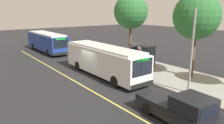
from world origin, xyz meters
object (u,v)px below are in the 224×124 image
(route_sign_post, at_px, (139,56))
(transit_bus_second, at_px, (47,41))
(pickup_truck, at_px, (182,110))
(transit_bus_main, at_px, (104,60))
(waiting_bench, at_px, (142,62))

(route_sign_post, bearing_deg, transit_bus_second, -171.28)
(transit_bus_second, height_order, route_sign_post, same)
(pickup_truck, bearing_deg, transit_bus_main, 170.60)
(waiting_bench, height_order, route_sign_post, route_sign_post)
(transit_bus_main, distance_m, transit_bus_second, 15.72)
(transit_bus_second, relative_size, pickup_truck, 1.97)
(transit_bus_main, relative_size, pickup_truck, 1.96)
(transit_bus_second, xyz_separation_m, waiting_bench, (15.91, 5.21, -0.98))
(transit_bus_main, xyz_separation_m, pickup_truck, (10.29, -1.70, -0.76))
(transit_bus_main, bearing_deg, route_sign_post, 51.54)
(pickup_truck, bearing_deg, waiting_bench, 145.69)
(transit_bus_second, bearing_deg, pickup_truck, -3.69)
(transit_bus_main, height_order, pickup_truck, transit_bus_main)
(pickup_truck, relative_size, waiting_bench, 3.45)
(transit_bus_second, bearing_deg, route_sign_post, 8.72)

